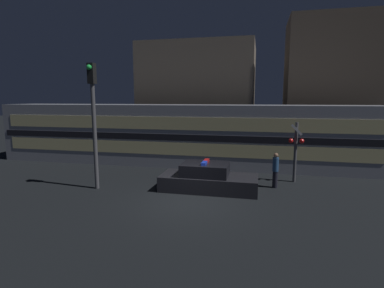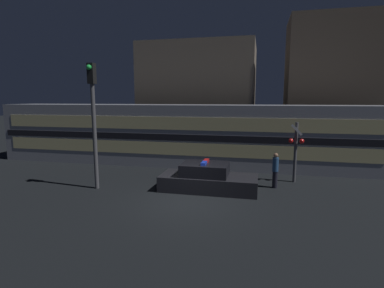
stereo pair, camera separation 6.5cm
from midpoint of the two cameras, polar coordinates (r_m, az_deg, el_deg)
The scene contains 8 objects.
ground_plane at distance 12.38m, azimuth -1.15°, elevation -10.97°, with size 120.00×120.00×0.00m, color black.
train at distance 19.22m, azimuth -2.42°, elevation 1.85°, with size 23.82×3.17×3.78m.
police_car at distance 13.79m, azimuth 2.93°, elevation -6.71°, with size 4.40×1.82×1.37m.
pedestrian at distance 14.56m, azimuth 15.47°, elevation -4.79°, with size 0.28×0.28×1.66m.
crossing_signal_near at distance 15.68m, azimuth 19.02°, elevation -0.92°, with size 0.73×0.34×3.01m.
traffic_light_corner at distance 14.26m, azimuth -18.36°, elevation 5.37°, with size 0.30×0.46×5.71m.
building_left at distance 26.36m, azimuth 1.36°, elevation 8.96°, with size 9.29×6.68×8.62m.
building_center at distance 25.59m, azimuth 30.56°, elevation 9.32°, with size 11.65×4.45×9.98m.
Camera 1 is at (2.77, -11.33, 4.15)m, focal length 28.00 mm.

